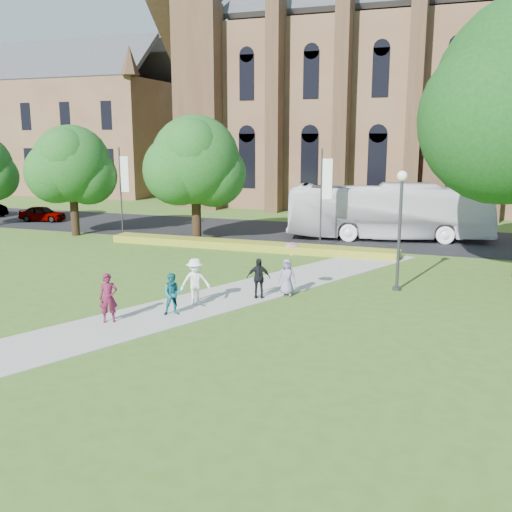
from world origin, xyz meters
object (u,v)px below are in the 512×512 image
at_px(pedestrian_0, 108,298).
at_px(car_0, 42,214).
at_px(streetlamp, 400,216).
at_px(tour_coach, 388,211).

bearing_deg(pedestrian_0, car_0, 101.84).
height_order(streetlamp, pedestrian_0, streetlamp).
bearing_deg(tour_coach, streetlamp, 177.62).
distance_m(tour_coach, pedestrian_0, 22.49).
xyz_separation_m(streetlamp, car_0, (-29.24, 12.24, -2.65)).
xyz_separation_m(streetlamp, pedestrian_0, (-9.37, -8.17, -2.35)).
bearing_deg(pedestrian_0, streetlamp, 8.72).
height_order(tour_coach, car_0, tour_coach).
bearing_deg(streetlamp, car_0, 157.28).
height_order(car_0, pedestrian_0, pedestrian_0).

